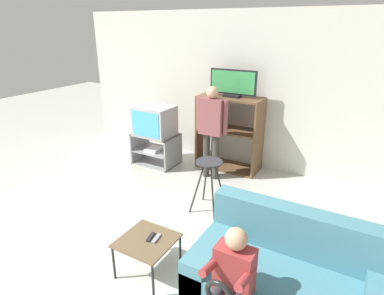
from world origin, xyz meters
The scene contains 12 objects.
wall_back centered at (0.00, 4.03, 1.30)m, with size 6.40×0.06×2.60m.
tv_stand centered at (-1.21, 3.24, 0.27)m, with size 0.77×0.54×0.55m.
television_main centered at (-1.20, 3.23, 0.80)m, with size 0.63×0.54×0.50m.
media_shelf centered at (0.00, 3.71, 0.64)m, with size 1.07×0.50×1.26m.
television_flat centered at (0.02, 3.73, 1.47)m, with size 0.79×0.20×0.44m.
folding_stool centered at (0.33, 2.31, 0.57)m, with size 0.39×0.40×0.72m.
snack_table centered at (0.34, 0.94, 0.36)m, with size 0.52×0.52×0.39m.
remote_control_black centered at (0.36, 0.99, 0.40)m, with size 0.04×0.14×0.02m, color #232328.
remote_control_white centered at (0.42, 0.99, 0.40)m, with size 0.04×0.14×0.02m, color gray.
couch centered at (1.65, 1.18, 0.29)m, with size 1.58×0.87×0.85m.
person_standing_adult centered at (-0.09, 3.21, 0.90)m, with size 0.53×0.20×1.50m.
person_seated_child centered at (1.33, 0.68, 0.58)m, with size 0.33×0.43×0.98m.
Camera 1 is at (2.02, -1.09, 2.35)m, focal length 30.00 mm.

